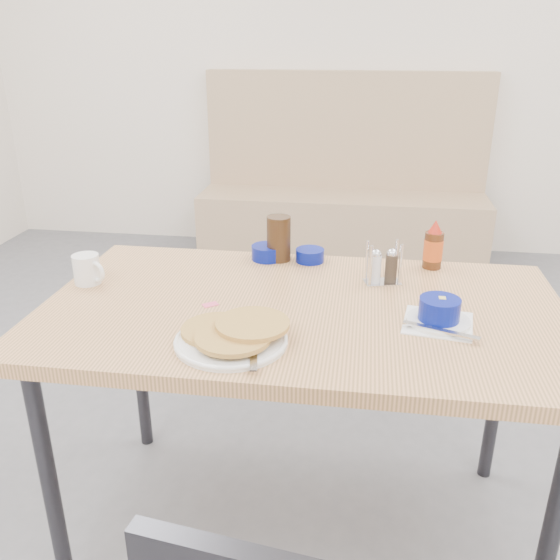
# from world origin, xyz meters

# --- Properties ---
(wall_back) EXTENTS (5.00, 0.06, 2.80)m
(wall_back) POSITION_xyz_m (0.00, 2.97, 1.40)
(wall_back) COLOR silver
(wall_back) RESTS_ON ground
(booth_bench) EXTENTS (1.90, 0.56, 1.22)m
(booth_bench) POSITION_xyz_m (0.00, 2.78, 0.35)
(booth_bench) COLOR tan
(booth_bench) RESTS_ON ground
(dining_table) EXTENTS (1.40, 0.80, 0.76)m
(dining_table) POSITION_xyz_m (0.00, 0.25, 0.70)
(dining_table) COLOR tan
(dining_table) RESTS_ON ground
(pancake_plate) EXTENTS (0.27, 0.28, 0.05)m
(pancake_plate) POSITION_xyz_m (-0.14, 0.02, 0.78)
(pancake_plate) COLOR white
(pancake_plate) RESTS_ON dining_table
(coffee_mug) EXTENTS (0.11, 0.08, 0.09)m
(coffee_mug) POSITION_xyz_m (-0.64, 0.31, 0.80)
(coffee_mug) COLOR white
(coffee_mug) RESTS_ON dining_table
(grits_setting) EXTENTS (0.19, 0.20, 0.07)m
(grits_setting) POSITION_xyz_m (0.35, 0.19, 0.79)
(grits_setting) COLOR white
(grits_setting) RESTS_ON dining_table
(creamer_bowl) EXTENTS (0.10, 0.10, 0.05)m
(creamer_bowl) POSITION_xyz_m (-0.15, 0.59, 0.78)
(creamer_bowl) COLOR navy
(creamer_bowl) RESTS_ON dining_table
(butter_bowl) EXTENTS (0.09, 0.09, 0.04)m
(butter_bowl) POSITION_xyz_m (-0.01, 0.59, 0.78)
(butter_bowl) COLOR navy
(butter_bowl) RESTS_ON dining_table
(amber_tumbler) EXTENTS (0.08, 0.08, 0.14)m
(amber_tumbler) POSITION_xyz_m (-0.11, 0.59, 0.83)
(amber_tumbler) COLOR #301E0F
(amber_tumbler) RESTS_ON dining_table
(condiment_caddy) EXTENTS (0.12, 0.09, 0.12)m
(condiment_caddy) POSITION_xyz_m (0.21, 0.44, 0.80)
(condiment_caddy) COLOR silver
(condiment_caddy) RESTS_ON dining_table
(syrup_bottle) EXTENTS (0.06, 0.06, 0.15)m
(syrup_bottle) POSITION_xyz_m (0.37, 0.59, 0.83)
(syrup_bottle) COLOR #47230F
(syrup_bottle) RESTS_ON dining_table
(sugar_wrapper) EXTENTS (0.05, 0.05, 0.00)m
(sugar_wrapper) POSITION_xyz_m (-0.25, 0.22, 0.76)
(sugar_wrapper) COLOR #F55179
(sugar_wrapper) RESTS_ON dining_table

